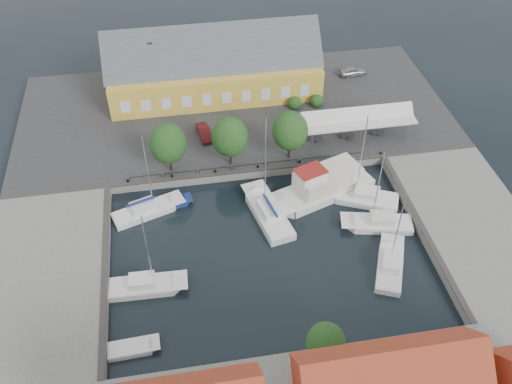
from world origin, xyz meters
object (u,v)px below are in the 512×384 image
car_red (204,132)px  west_boat_a (147,211)px  east_boat_a (363,198)px  east_boat_c (390,266)px  west_boat_c (146,287)px  warehouse (209,68)px  car_silver (353,71)px  tent_canopy (357,120)px  east_boat_b (378,224)px  launch_nw (173,204)px  launch_sw (133,349)px  trawler (322,187)px  center_sailboat (268,214)px

car_red → west_boat_a: (-7.58, -11.56, -1.37)m
east_boat_a → east_boat_c: size_ratio=1.21×
east_boat_a → west_boat_c: size_ratio=1.14×
warehouse → car_silver: (20.65, 0.59, -2.77)m
east_boat_c → west_boat_c: bearing=176.5°
tent_canopy → east_boat_b: bearing=-96.9°
car_silver → launch_nw: car_silver is taller
west_boat_c → launch_sw: (-1.36, -6.58, -0.17)m
west_boat_a → trawler: bearing=-0.4°
west_boat_c → launch_nw: west_boat_c is taller
car_red → west_boat_c: size_ratio=0.37×
tent_canopy → east_boat_c: size_ratio=1.42×
center_sailboat → east_boat_b: bearing=-17.0°
center_sailboat → west_boat_a: size_ratio=1.19×
center_sailboat → east_boat_a: (10.96, 0.73, -0.10)m
trawler → launch_sw: (-21.40, -16.92, -0.93)m
launch_sw → car_red: bearing=72.0°
car_silver → launch_sw: car_silver is taller
trawler → west_boat_a: west_boat_a is taller
car_red → warehouse: bearing=70.8°
tent_canopy → launch_sw: bearing=-137.7°
launch_nw → car_silver: bearing=38.6°
west_boat_a → center_sailboat: bearing=-11.8°
east_boat_c → launch_nw: bearing=148.1°
car_red → east_boat_a: east_boat_a is taller
warehouse → east_boat_c: size_ratio=2.90×
car_silver → east_boat_b: size_ratio=0.36×
east_boat_b → car_silver: bearing=78.7°
car_red → center_sailboat: size_ratio=0.30×
west_boat_c → east_boat_b: bearing=9.9°
center_sailboat → east_boat_b: (11.35, -3.47, -0.10)m
car_red → west_boat_c: bearing=-118.7°
car_silver → east_boat_c: 35.32m
tent_canopy → center_sailboat: center_sailboat is taller
trawler → east_boat_b: 7.67m
center_sailboat → launch_nw: center_sailboat is taller
tent_canopy → car_red: size_ratio=3.61×
west_boat_a → east_boat_c: bearing=-26.9°
east_boat_a → launch_sw: 29.78m
west_boat_c → trawler: bearing=27.3°
car_red → east_boat_a: size_ratio=0.33×
east_boat_a → east_boat_c: bearing=-92.1°
warehouse → trawler: 24.72m
east_boat_b → east_boat_a: bearing=95.3°
east_boat_b → trawler: bearing=127.7°
car_silver → east_boat_a: (-6.18, -24.70, -1.39)m
east_boat_c → west_boat_c: 23.99m
tent_canopy → launch_sw: size_ratio=2.99×
car_red → west_boat_c: (-7.94, -22.05, -1.38)m
east_boat_b → launch_sw: bearing=-157.4°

